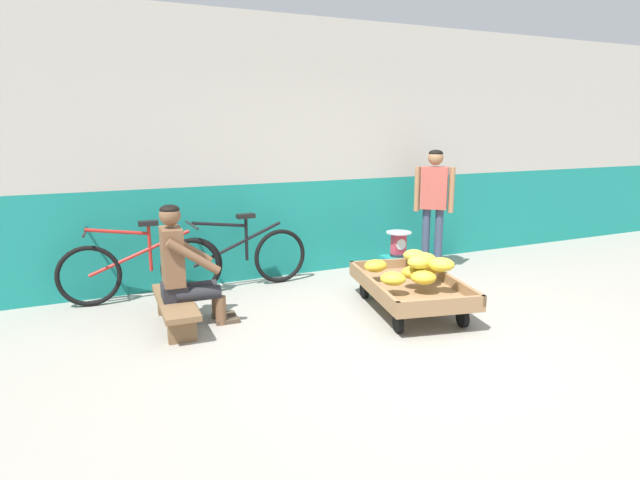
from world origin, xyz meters
The scene contains 11 objects.
ground_plane centered at (0.00, 0.00, 0.00)m, with size 80.00×80.00×0.00m, color gray.
back_wall centered at (0.00, 2.92, 1.53)m, with size 16.00×0.30×3.06m.
banana_cart centered at (0.39, 1.02, 0.24)m, with size 1.12×1.58×0.36m.
banana_pile centered at (0.42, 0.99, 0.47)m, with size 1.00×1.12×0.26m.
low_bench centered at (-1.80, 1.59, 0.20)m, with size 0.35×1.11×0.27m.
vendor_seated centered at (-1.71, 1.58, 0.57)m, with size 0.69×0.50×1.14m.
plastic_crate centered at (0.89, 2.00, 0.15)m, with size 0.36×0.28×0.30m.
weighing_scale centered at (0.89, 2.00, 0.45)m, with size 0.30×0.30×0.29m.
bicycle_near_left centered at (-1.98, 2.50, 0.35)m, with size 1.66×0.48×0.86m.
bicycle_far_left centered at (-0.93, 2.49, 0.35)m, with size 1.66×0.48×0.86m.
customer_adult centered at (1.52, 2.20, 0.95)m, with size 0.39×0.36×1.53m.
Camera 1 is at (-2.58, -3.22, 1.83)m, focal length 30.08 mm.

